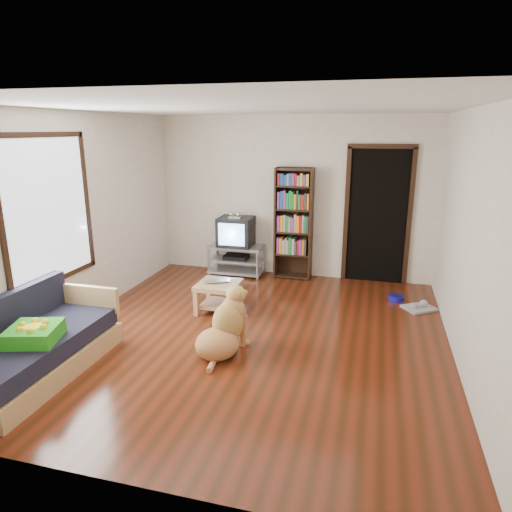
% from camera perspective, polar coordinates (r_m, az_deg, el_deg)
% --- Properties ---
extents(ground, '(5.00, 5.00, 0.00)m').
position_cam_1_polar(ground, '(5.52, -0.49, -9.94)').
color(ground, '#581E0F').
rests_on(ground, ground).
extents(ceiling, '(5.00, 5.00, 0.00)m').
position_cam_1_polar(ceiling, '(4.99, -0.56, 18.13)').
color(ceiling, white).
rests_on(ceiling, ground).
extents(wall_back, '(4.50, 0.00, 4.50)m').
position_cam_1_polar(wall_back, '(7.50, 4.63, 7.27)').
color(wall_back, silver).
rests_on(wall_back, ground).
extents(wall_front, '(4.50, 0.00, 4.50)m').
position_cam_1_polar(wall_front, '(2.87, -14.08, -7.02)').
color(wall_front, silver).
rests_on(wall_front, ground).
extents(wall_left, '(0.00, 5.00, 5.00)m').
position_cam_1_polar(wall_left, '(6.09, -21.45, 4.29)').
color(wall_left, silver).
rests_on(wall_left, ground).
extents(wall_right, '(0.00, 5.00, 5.00)m').
position_cam_1_polar(wall_right, '(5.00, 25.17, 1.63)').
color(wall_right, silver).
rests_on(wall_right, ground).
extents(green_cushion, '(0.55, 0.55, 0.15)m').
position_cam_1_polar(green_cushion, '(4.90, -26.00, -8.72)').
color(green_cushion, green).
rests_on(green_cushion, sofa).
extents(laptop, '(0.43, 0.38, 0.03)m').
position_cam_1_polar(laptop, '(6.08, -4.80, -3.32)').
color(laptop, '#B6B6BB').
rests_on(laptop, coffee_table).
extents(dog_bowl, '(0.22, 0.22, 0.08)m').
position_cam_1_polar(dog_bowl, '(6.87, 17.10, -5.04)').
color(dog_bowl, navy).
rests_on(dog_bowl, ground).
extents(grey_rag, '(0.51, 0.49, 0.03)m').
position_cam_1_polar(grey_rag, '(6.67, 19.73, -6.14)').
color(grey_rag, '#A3A3A3').
rests_on(grey_rag, ground).
extents(window, '(0.03, 1.46, 1.70)m').
position_cam_1_polar(window, '(5.65, -24.48, 5.25)').
color(window, white).
rests_on(window, wall_left).
extents(doorway, '(1.03, 0.05, 2.19)m').
position_cam_1_polar(doorway, '(7.39, 14.96, 5.25)').
color(doorway, black).
rests_on(doorway, wall_back).
extents(tv_stand, '(0.90, 0.45, 0.50)m').
position_cam_1_polar(tv_stand, '(7.69, -2.49, -0.34)').
color(tv_stand, '#99999E').
rests_on(tv_stand, ground).
extents(crt_tv, '(0.55, 0.52, 0.58)m').
position_cam_1_polar(crt_tv, '(7.59, -2.48, 3.14)').
color(crt_tv, black).
rests_on(crt_tv, tv_stand).
extents(bookshelf, '(0.60, 0.30, 1.80)m').
position_cam_1_polar(bookshelf, '(7.39, 4.74, 4.79)').
color(bookshelf, black).
rests_on(bookshelf, ground).
extents(sofa, '(0.80, 1.80, 0.80)m').
position_cam_1_polar(sofa, '(5.14, -25.95, -10.42)').
color(sofa, tan).
rests_on(sofa, ground).
extents(coffee_table, '(0.55, 0.55, 0.40)m').
position_cam_1_polar(coffee_table, '(6.15, -4.68, -4.42)').
color(coffee_table, tan).
rests_on(coffee_table, ground).
extents(dog, '(0.62, 0.89, 0.74)m').
position_cam_1_polar(dog, '(5.06, -3.92, -9.08)').
color(dog, '#C4824B').
rests_on(dog, ground).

